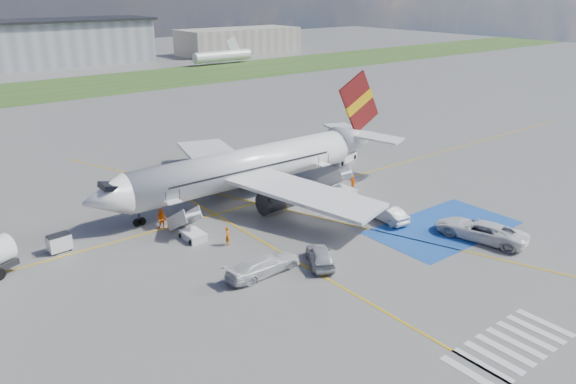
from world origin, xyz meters
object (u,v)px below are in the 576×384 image
(car_silver_b, at_px, (387,214))
(belt_loader, at_px, (344,158))
(car_silver_a, at_px, (320,256))
(van_white_b, at_px, (264,262))
(gpu_cart, at_px, (59,244))
(van_white_a, at_px, (481,227))
(airliner, at_px, (257,165))

(car_silver_b, bearing_deg, belt_loader, -115.63)
(car_silver_a, xyz_separation_m, van_white_b, (-4.48, 1.60, 0.20))
(car_silver_a, height_order, van_white_b, van_white_b)
(car_silver_a, bearing_deg, gpu_cart, -14.38)
(van_white_b, bearing_deg, belt_loader, -58.29)
(belt_loader, bearing_deg, van_white_b, -162.74)
(car_silver_b, relative_size, van_white_a, 0.76)
(airliner, height_order, van_white_b, airliner)
(van_white_b, bearing_deg, car_silver_a, -112.88)
(gpu_cart, xyz_separation_m, van_white_a, (30.08, -20.64, 0.44))
(belt_loader, bearing_deg, van_white_a, -123.17)
(gpu_cart, bearing_deg, car_silver_b, -30.14)
(van_white_a, xyz_separation_m, van_white_b, (-18.83, 6.75, -0.16))
(gpu_cart, xyz_separation_m, car_silver_a, (15.73, -15.49, 0.08))
(car_silver_a, relative_size, car_silver_b, 0.99)
(airliner, relative_size, car_silver_b, 7.99)
(belt_loader, xyz_separation_m, car_silver_a, (-21.21, -19.52, 0.41))
(airliner, distance_m, van_white_a, 23.42)
(van_white_a, bearing_deg, airliner, -80.64)
(car_silver_b, relative_size, van_white_b, 0.92)
(gpu_cart, distance_m, car_silver_b, 29.54)
(airliner, xyz_separation_m, gpu_cart, (-21.09, -0.86, -2.70))
(belt_loader, relative_size, car_silver_b, 1.10)
(airliner, distance_m, car_silver_b, 14.96)
(belt_loader, distance_m, car_silver_b, 19.72)
(airliner, height_order, belt_loader, airliner)
(car_silver_a, height_order, van_white_a, van_white_a)
(airliner, distance_m, belt_loader, 16.44)
(van_white_a, height_order, van_white_b, van_white_a)
(gpu_cart, xyz_separation_m, van_white_b, (11.25, -13.89, 0.28))
(van_white_a, bearing_deg, car_silver_b, -79.65)
(car_silver_b, height_order, van_white_a, van_white_a)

